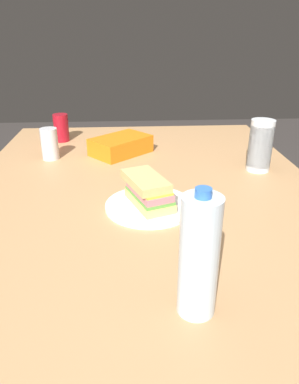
{
  "coord_description": "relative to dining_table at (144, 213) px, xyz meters",
  "views": [
    {
      "loc": [
        -1.05,
        0.05,
        1.24
      ],
      "look_at": [
        -0.11,
        -0.01,
        0.8
      ],
      "focal_mm": 34.11,
      "sensor_mm": 36.0,
      "label": 1
    }
  ],
  "objects": [
    {
      "name": "water_bottle_tall",
      "position": [
        -0.53,
        -0.07,
        0.2
      ],
      "size": [
        0.07,
        0.07,
        0.25
      ],
      "color": "silver",
      "rests_on": "dining_table"
    },
    {
      "name": "sandwich",
      "position": [
        -0.11,
        -0.01,
        0.13
      ],
      "size": [
        0.2,
        0.15,
        0.08
      ],
      "color": "#DBB26B",
      "rests_on": "paper_plate"
    },
    {
      "name": "plastic_cup_stack",
      "position": [
        0.17,
        -0.42,
        0.17
      ],
      "size": [
        0.08,
        0.08,
        0.18
      ],
      "color": "silver",
      "rests_on": "dining_table"
    },
    {
      "name": "soda_can_silver",
      "position": [
        0.34,
        0.35,
        0.14
      ],
      "size": [
        0.07,
        0.07,
        0.12
      ],
      "primitive_type": "cylinder",
      "color": "silver",
      "rests_on": "dining_table"
    },
    {
      "name": "soda_can_red",
      "position": [
        0.58,
        0.35,
        0.14
      ],
      "size": [
        0.07,
        0.07,
        0.12
      ],
      "primitive_type": "cylinder",
      "color": "maroon",
      "rests_on": "dining_table"
    },
    {
      "name": "chip_bag",
      "position": [
        0.38,
        0.08,
        0.11
      ],
      "size": [
        0.26,
        0.27,
        0.07
      ],
      "primitive_type": "cube",
      "rotation": [
        0.0,
        0.0,
        2.29
      ],
      "color": "orange",
      "rests_on": "dining_table"
    },
    {
      "name": "dining_table",
      "position": [
        0.0,
        0.0,
        0.0
      ],
      "size": [
        1.62,
        1.17,
        0.75
      ],
      "color": "tan",
      "rests_on": "ground_plane"
    },
    {
      "name": "paper_plate",
      "position": [
        -0.11,
        -0.01,
        0.08
      ],
      "size": [
        0.26,
        0.26,
        0.01
      ],
      "primitive_type": "cylinder",
      "color": "white",
      "rests_on": "dining_table"
    },
    {
      "name": "ground_plane",
      "position": [
        0.0,
        0.0,
        -0.67
      ],
      "size": [
        8.0,
        8.0,
        0.0
      ],
      "primitive_type": "plane",
      "color": "#383330"
    }
  ]
}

